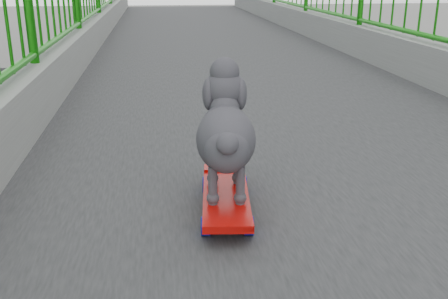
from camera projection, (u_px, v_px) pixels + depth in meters
railing at (406, 201)px, 1.46m from camera, size 3.00×24.00×1.42m
skateboard at (226, 198)px, 1.87m from camera, size 0.22×0.57×0.07m
poodle at (226, 131)px, 1.82m from camera, size 0.24×0.50×0.41m
car_5 at (9, 182)px, 18.43m from camera, size 1.64×4.71×1.55m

